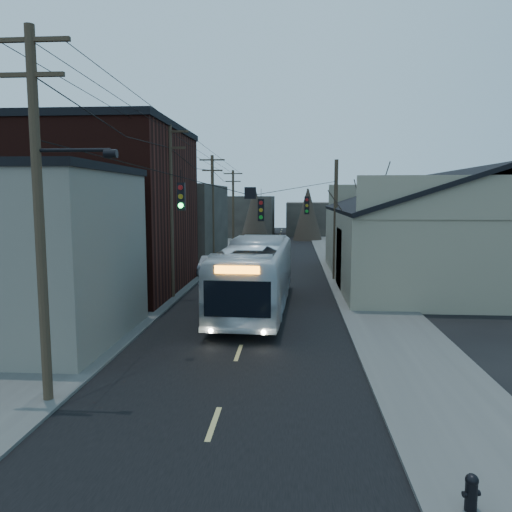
# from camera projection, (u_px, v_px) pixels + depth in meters

# --- Properties ---
(ground) EXTENTS (160.00, 160.00, 0.00)m
(ground) POSITION_uv_depth(u_px,v_px,m) (199.00, 465.00, 11.13)
(ground) COLOR black
(ground) RESTS_ON ground
(road_surface) EXTENTS (9.00, 110.00, 0.02)m
(road_surface) POSITION_uv_depth(u_px,v_px,m) (268.00, 269.00, 40.83)
(road_surface) COLOR black
(road_surface) RESTS_ON ground
(sidewalk_left) EXTENTS (4.00, 110.00, 0.12)m
(sidewalk_left) POSITION_uv_depth(u_px,v_px,m) (190.00, 268.00, 41.31)
(sidewalk_left) COLOR #474744
(sidewalk_left) RESTS_ON ground
(sidewalk_right) EXTENTS (4.00, 110.00, 0.12)m
(sidewalk_right) POSITION_uv_depth(u_px,v_px,m) (348.00, 270.00, 40.35)
(sidewalk_right) COLOR #474744
(sidewalk_right) RESTS_ON ground
(building_clapboard) EXTENTS (8.00, 8.00, 7.00)m
(building_clapboard) POSITION_uv_depth(u_px,v_px,m) (21.00, 257.00, 20.29)
(building_clapboard) COLOR #6D665B
(building_clapboard) RESTS_ON ground
(building_brick) EXTENTS (10.00, 12.00, 10.00)m
(building_brick) POSITION_uv_depth(u_px,v_px,m) (100.00, 212.00, 31.08)
(building_brick) COLOR black
(building_brick) RESTS_ON ground
(building_left_far) EXTENTS (9.00, 14.00, 7.00)m
(building_left_far) POSITION_uv_depth(u_px,v_px,m) (171.00, 223.00, 47.06)
(building_left_far) COLOR #2D2824
(building_left_far) RESTS_ON ground
(warehouse) EXTENTS (16.16, 20.60, 7.73)m
(warehouse) POSITION_uv_depth(u_px,v_px,m) (451.00, 244.00, 34.60)
(warehouse) COLOR gray
(warehouse) RESTS_ON ground
(building_far_left) EXTENTS (10.00, 12.00, 6.00)m
(building_far_left) POSITION_uv_depth(u_px,v_px,m) (240.00, 216.00, 75.58)
(building_far_left) COLOR #2D2824
(building_far_left) RESTS_ON ground
(building_far_right) EXTENTS (12.00, 14.00, 5.00)m
(building_far_right) POSITION_uv_depth(u_px,v_px,m) (324.00, 218.00, 79.63)
(building_far_right) COLOR #2D2824
(building_far_right) RESTS_ON ground
(bare_tree) EXTENTS (0.40, 0.40, 7.20)m
(bare_tree) POSITION_uv_depth(u_px,v_px,m) (367.00, 236.00, 30.02)
(bare_tree) COLOR black
(bare_tree) RESTS_ON ground
(utility_lines) EXTENTS (11.24, 45.28, 10.50)m
(utility_lines) POSITION_uv_depth(u_px,v_px,m) (219.00, 211.00, 34.67)
(utility_lines) COLOR #382B1E
(utility_lines) RESTS_ON ground
(bus) EXTENTS (3.61, 13.40, 3.70)m
(bus) POSITION_uv_depth(u_px,v_px,m) (256.00, 275.00, 26.21)
(bus) COLOR silver
(bus) RESTS_ON ground
(parked_car) EXTENTS (1.52, 4.17, 1.36)m
(parked_car) POSITION_uv_depth(u_px,v_px,m) (211.00, 265.00, 38.50)
(parked_car) COLOR #9C9DA4
(parked_car) RESTS_ON ground
(fire_hydrant) EXTENTS (0.35, 0.25, 0.72)m
(fire_hydrant) POSITION_uv_depth(u_px,v_px,m) (471.00, 491.00, 9.27)
(fire_hydrant) COLOR black
(fire_hydrant) RESTS_ON sidewalk_right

